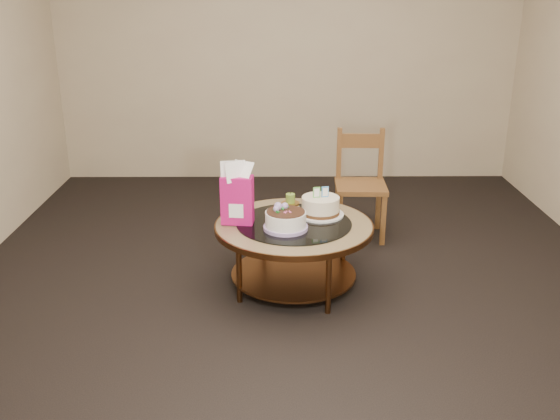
{
  "coord_description": "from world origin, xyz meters",
  "views": [
    {
      "loc": [
        -0.12,
        -3.72,
        1.91
      ],
      "look_at": [
        -0.09,
        0.02,
        0.54
      ],
      "focal_mm": 40.0,
      "sensor_mm": 36.0,
      "label": 1
    }
  ],
  "objects_px": {
    "dining_chair": "(360,184)",
    "cream_cake": "(320,206)",
    "gift_bag": "(237,193)",
    "coffee_table": "(294,234)",
    "decorated_cake": "(285,221)"
  },
  "relations": [
    {
      "from": "dining_chair",
      "to": "cream_cake",
      "type": "bearing_deg",
      "value": -112.89
    },
    {
      "from": "dining_chair",
      "to": "gift_bag",
      "type": "bearing_deg",
      "value": -132.38
    },
    {
      "from": "coffee_table",
      "to": "dining_chair",
      "type": "xyz_separation_m",
      "value": [
        0.55,
        0.92,
        0.05
      ]
    },
    {
      "from": "cream_cake",
      "to": "dining_chair",
      "type": "xyz_separation_m",
      "value": [
        0.37,
        0.78,
        -0.09
      ]
    },
    {
      "from": "gift_bag",
      "to": "dining_chair",
      "type": "xyz_separation_m",
      "value": [
        0.91,
        0.91,
        -0.23
      ]
    },
    {
      "from": "gift_bag",
      "to": "dining_chair",
      "type": "distance_m",
      "value": 1.31
    },
    {
      "from": "gift_bag",
      "to": "decorated_cake",
      "type": "bearing_deg",
      "value": -13.77
    },
    {
      "from": "decorated_cake",
      "to": "gift_bag",
      "type": "relative_size",
      "value": 0.7
    },
    {
      "from": "decorated_cake",
      "to": "gift_bag",
      "type": "height_order",
      "value": "gift_bag"
    },
    {
      "from": "gift_bag",
      "to": "cream_cake",
      "type": "bearing_deg",
      "value": 20.14
    },
    {
      "from": "cream_cake",
      "to": "gift_bag",
      "type": "distance_m",
      "value": 0.57
    },
    {
      "from": "coffee_table",
      "to": "decorated_cake",
      "type": "bearing_deg",
      "value": -117.73
    },
    {
      "from": "coffee_table",
      "to": "decorated_cake",
      "type": "distance_m",
      "value": 0.18
    },
    {
      "from": "decorated_cake",
      "to": "dining_chair",
      "type": "height_order",
      "value": "dining_chair"
    },
    {
      "from": "decorated_cake",
      "to": "cream_cake",
      "type": "bearing_deg",
      "value": 46.1
    }
  ]
}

